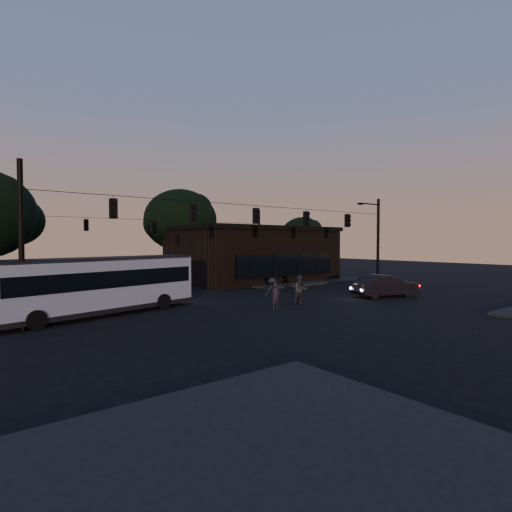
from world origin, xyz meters
TOP-DOWN VIEW (x-y plane):
  - ground at (0.00, 0.00)m, footprint 120.00×120.00m
  - sidewalk_far_right at (12.00, 14.00)m, footprint 14.00×10.00m
  - building at (9.00, 15.97)m, footprint 15.40×10.41m
  - tree_behind at (4.00, 22.00)m, footprint 7.60×7.60m
  - tree_right at (18.00, 18.00)m, footprint 5.20×5.20m
  - signal_rig_near at (0.00, 4.00)m, footprint 26.24×0.30m
  - signal_rig_far at (0.00, 20.00)m, footprint 26.24×0.30m
  - bus at (-9.13, 5.87)m, footprint 11.17×4.99m
  - car at (8.94, 0.53)m, footprint 5.07×3.08m
  - pedestrian_a at (-0.54, 1.44)m, footprint 0.56×0.37m
  - pedestrian_b at (1.79, 1.82)m, footprint 1.06×0.94m
  - pedestrian_c at (2.61, 2.54)m, footprint 0.97×0.80m
  - pedestrian_d at (0.66, 3.17)m, footprint 1.08×0.67m

SIDE VIEW (x-z plane):
  - ground at x=0.00m, z-range 0.00..0.00m
  - sidewalk_far_right at x=12.00m, z-range 0.00..0.15m
  - pedestrian_a at x=-0.54m, z-range 0.00..1.52m
  - pedestrian_c at x=2.61m, z-range 0.00..1.55m
  - car at x=8.94m, z-range 0.00..1.58m
  - pedestrian_d at x=0.66m, z-range 0.00..1.61m
  - pedestrian_b at x=1.79m, z-range 0.00..1.82m
  - bus at x=-9.13m, z-range 0.19..3.25m
  - building at x=9.00m, z-range 0.01..5.41m
  - signal_rig_far at x=0.00m, z-range 0.45..7.95m
  - signal_rig_near at x=0.00m, z-range 0.70..8.20m
  - tree_right at x=18.00m, z-range 1.20..8.06m
  - tree_behind at x=4.00m, z-range 1.48..10.91m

